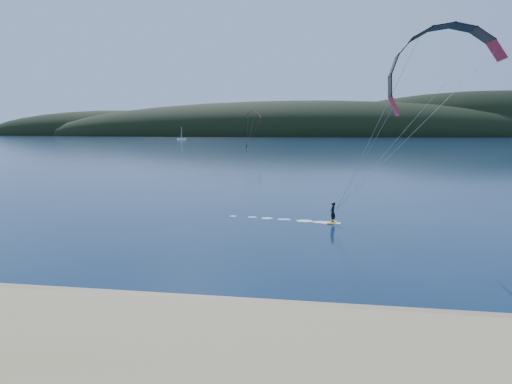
% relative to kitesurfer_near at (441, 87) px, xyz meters
% --- Properties ---
extents(ground, '(1800.00, 1800.00, 0.00)m').
position_rel_kitesurfer_near_xyz_m(ground, '(-16.38, -22.95, -12.08)').
color(ground, '#071C38').
rests_on(ground, ground).
extents(wet_sand, '(220.00, 2.50, 0.10)m').
position_rel_kitesurfer_near_xyz_m(wet_sand, '(-16.38, -18.45, -12.03)').
color(wet_sand, '#917654').
rests_on(wet_sand, ground).
extents(headland, '(1200.00, 310.00, 140.00)m').
position_rel_kitesurfer_near_xyz_m(headland, '(-15.74, 722.33, -12.08)').
color(headland, black).
rests_on(headland, ground).
extents(kitesurfer_near, '(24.30, 6.55, 16.82)m').
position_rel_kitesurfer_near_xyz_m(kitesurfer_near, '(0.00, 0.00, 0.00)').
color(kitesurfer_near, gold).
rests_on(kitesurfer_near, ground).
extents(kitesurfer_far, '(8.55, 7.55, 16.93)m').
position_rel_kitesurfer_near_xyz_m(kitesurfer_far, '(-44.05, 169.12, 1.64)').
color(kitesurfer_far, gold).
rests_on(kitesurfer_far, ground).
extents(sailboat, '(8.92, 5.53, 12.41)m').
position_rel_kitesurfer_near_xyz_m(sailboat, '(-147.69, 376.79, -11.16)').
color(sailboat, white).
rests_on(sailboat, ground).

